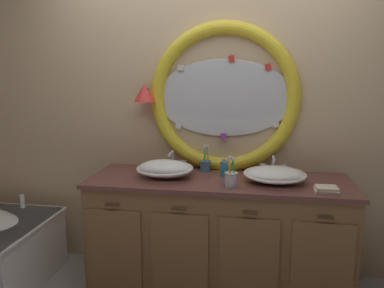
% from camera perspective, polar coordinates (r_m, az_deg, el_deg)
% --- Properties ---
extents(back_wall_assembly, '(6.40, 0.26, 2.60)m').
position_cam_1_polar(back_wall_assembly, '(3.03, 2.88, 5.05)').
color(back_wall_assembly, '#D6B78E').
rests_on(back_wall_assembly, ground_plane).
extents(vanity_counter, '(1.90, 0.66, 0.85)m').
position_cam_1_polar(vanity_counter, '(2.92, 3.95, -13.31)').
color(vanity_counter, olive).
rests_on(vanity_counter, ground_plane).
extents(sink_basin_left, '(0.42, 0.42, 0.13)m').
position_cam_1_polar(sink_basin_left, '(2.79, -4.11, -3.73)').
color(sink_basin_left, white).
rests_on(sink_basin_left, vanity_counter).
extents(sink_basin_right, '(0.44, 0.44, 0.11)m').
position_cam_1_polar(sink_basin_right, '(2.73, 12.38, -4.52)').
color(sink_basin_right, white).
rests_on(sink_basin_right, vanity_counter).
extents(faucet_set_left, '(0.23, 0.15, 0.15)m').
position_cam_1_polar(faucet_set_left, '(3.03, -3.01, -2.65)').
color(faucet_set_left, silver).
rests_on(faucet_set_left, vanity_counter).
extents(faucet_set_right, '(0.21, 0.14, 0.14)m').
position_cam_1_polar(faucet_set_right, '(2.97, 12.14, -3.27)').
color(faucet_set_right, silver).
rests_on(faucet_set_right, vanity_counter).
extents(toothbrush_holder_left, '(0.09, 0.09, 0.22)m').
position_cam_1_polar(toothbrush_holder_left, '(2.96, 2.03, -3.14)').
color(toothbrush_holder_left, slate).
rests_on(toothbrush_holder_left, vanity_counter).
extents(toothbrush_holder_right, '(0.09, 0.09, 0.22)m').
position_cam_1_polar(toothbrush_holder_right, '(2.57, 5.91, -5.22)').
color(toothbrush_holder_right, silver).
rests_on(toothbrush_holder_right, vanity_counter).
extents(soap_dispenser, '(0.06, 0.07, 0.14)m').
position_cam_1_polar(soap_dispenser, '(2.82, 4.86, -3.69)').
color(soap_dispenser, '#388EBC').
rests_on(soap_dispenser, vanity_counter).
extents(folded_hand_towel, '(0.15, 0.12, 0.04)m').
position_cam_1_polar(folded_hand_towel, '(2.62, 19.62, -6.47)').
color(folded_hand_towel, beige).
rests_on(folded_hand_towel, vanity_counter).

